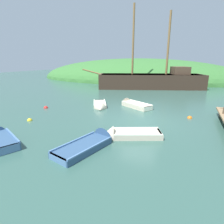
% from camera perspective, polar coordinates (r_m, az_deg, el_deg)
% --- Properties ---
extents(ground_plane, '(120.00, 120.00, 0.00)m').
position_cam_1_polar(ground_plane, '(12.74, 8.35, -2.75)').
color(ground_plane, '#33564C').
extents(shore_hill, '(47.00, 25.93, 9.15)m').
position_cam_1_polar(shore_hill, '(43.86, 7.16, 10.27)').
color(shore_hill, '#387033').
rests_on(shore_hill, ground).
extents(sailing_ship, '(17.56, 8.99, 12.42)m').
position_cam_1_polar(sailing_ship, '(28.58, 12.09, 8.87)').
color(sailing_ship, '#38281E').
rests_on(sailing_ship, ground).
extents(rowboat_portside, '(3.61, 2.80, 1.03)m').
position_cam_1_polar(rowboat_portside, '(16.70, 6.40, 2.20)').
color(rowboat_portside, beige).
rests_on(rowboat_portside, ground).
extents(rowboat_far, '(2.45, 3.33, 1.03)m').
position_cam_1_polar(rowboat_far, '(16.44, -3.81, 1.87)').
color(rowboat_far, beige).
rests_on(rowboat_far, ground).
extents(rowboat_near_dock, '(3.38, 2.25, 1.03)m').
position_cam_1_polar(rowboat_near_dock, '(10.03, 4.64, -7.24)').
color(rowboat_near_dock, beige).
rests_on(rowboat_near_dock, ground).
extents(rowboat_outer_right, '(2.02, 3.71, 1.16)m').
position_cam_1_polar(rowboat_outer_right, '(9.13, -6.05, -9.72)').
color(rowboat_outer_right, '#335175').
rests_on(rowboat_outer_right, ground).
extents(rowboat_center, '(3.17, 2.24, 1.04)m').
position_cam_1_polar(rowboat_center, '(10.95, -31.63, -7.37)').
color(rowboat_center, '#335175').
rests_on(rowboat_center, ground).
extents(buoy_red, '(0.39, 0.39, 0.39)m').
position_cam_1_polar(buoy_red, '(17.04, -19.90, 1.15)').
color(buoy_red, red).
rests_on(buoy_red, ground).
extents(buoy_orange, '(0.34, 0.34, 0.34)m').
position_cam_1_polar(buoy_orange, '(14.33, 23.05, -1.80)').
color(buoy_orange, orange).
rests_on(buoy_orange, ground).
extents(buoy_yellow, '(0.34, 0.34, 0.34)m').
position_cam_1_polar(buoy_yellow, '(13.89, -24.25, -2.46)').
color(buoy_yellow, yellow).
rests_on(buoy_yellow, ground).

